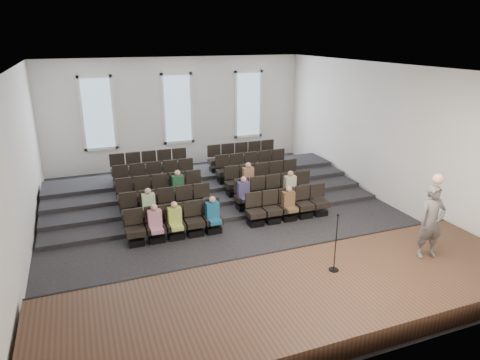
% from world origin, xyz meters
% --- Properties ---
extents(ground, '(14.00, 14.00, 0.00)m').
position_xyz_m(ground, '(0.00, 0.00, 0.00)').
color(ground, black).
rests_on(ground, ground).
extents(ceiling, '(12.00, 14.00, 0.02)m').
position_xyz_m(ceiling, '(0.00, 0.00, 5.01)').
color(ceiling, white).
rests_on(ceiling, ground).
extents(wall_back, '(12.00, 0.04, 5.00)m').
position_xyz_m(wall_back, '(0.00, 7.02, 2.50)').
color(wall_back, silver).
rests_on(wall_back, ground).
extents(wall_front, '(12.00, 0.04, 5.00)m').
position_xyz_m(wall_front, '(0.00, -7.02, 2.50)').
color(wall_front, silver).
rests_on(wall_front, ground).
extents(wall_left, '(0.04, 14.00, 5.00)m').
position_xyz_m(wall_left, '(-6.02, 0.00, 2.50)').
color(wall_left, silver).
rests_on(wall_left, ground).
extents(wall_right, '(0.04, 14.00, 5.00)m').
position_xyz_m(wall_right, '(6.02, 0.00, 2.50)').
color(wall_right, silver).
rests_on(wall_right, ground).
extents(stage, '(11.80, 3.60, 0.50)m').
position_xyz_m(stage, '(0.00, -5.10, 0.25)').
color(stage, '#432C1D').
rests_on(stage, ground).
extents(stage_lip, '(11.80, 0.06, 0.52)m').
position_xyz_m(stage_lip, '(0.00, -3.33, 0.25)').
color(stage_lip, black).
rests_on(stage_lip, ground).
extents(risers, '(11.80, 4.80, 0.60)m').
position_xyz_m(risers, '(0.00, 3.17, 0.20)').
color(risers, black).
rests_on(risers, ground).
extents(seating_rows, '(6.80, 4.70, 1.67)m').
position_xyz_m(seating_rows, '(-0.00, 1.54, 0.68)').
color(seating_rows, black).
rests_on(seating_rows, ground).
extents(windows, '(8.44, 0.10, 3.24)m').
position_xyz_m(windows, '(0.00, 6.95, 2.70)').
color(windows, white).
rests_on(windows, wall_back).
extents(audience, '(5.45, 2.64, 1.10)m').
position_xyz_m(audience, '(-0.28, 0.22, 0.80)').
color(audience, '#A9C04C').
rests_on(audience, seating_rows).
extents(speaker, '(0.76, 0.56, 1.93)m').
position_xyz_m(speaker, '(3.71, -4.91, 1.46)').
color(speaker, '#53504F').
rests_on(speaker, stage).
extents(mic_stand, '(0.25, 0.25, 1.49)m').
position_xyz_m(mic_stand, '(1.07, -4.67, 0.94)').
color(mic_stand, black).
rests_on(mic_stand, stage).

